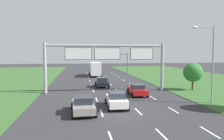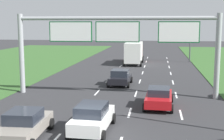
{
  "view_description": "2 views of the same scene",
  "coord_description": "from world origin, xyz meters",
  "px_view_note": "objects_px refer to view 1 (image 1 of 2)",
  "views": [
    {
      "loc": [
        -3.73,
        -19.74,
        5.51
      ],
      "look_at": [
        0.67,
        9.65,
        3.24
      ],
      "focal_mm": 35.0,
      "sensor_mm": 36.0,
      "label": 1
    },
    {
      "loc": [
        3.59,
        -15.04,
        6.14
      ],
      "look_at": [
        -0.24,
        10.91,
        2.24
      ],
      "focal_mm": 50.0,
      "sensor_mm": 36.0,
      "label": 2
    }
  ],
  "objects_px": {
    "sign_gantry": "(107,57)",
    "roadside_tree_mid": "(193,72)",
    "car_lead_silver": "(137,90)",
    "street_lamp": "(210,57)",
    "box_truck": "(95,69)",
    "car_far_ahead": "(102,82)",
    "car_near_red": "(83,105)",
    "traffic_light_mast": "(120,60)",
    "car_mid_lane": "(116,99)"
  },
  "relations": [
    {
      "from": "sign_gantry",
      "to": "street_lamp",
      "type": "xyz_separation_m",
      "value": [
        10.1,
        -9.03,
        0.1
      ]
    },
    {
      "from": "box_truck",
      "to": "traffic_light_mast",
      "type": "relative_size",
      "value": 1.49
    },
    {
      "from": "box_truck",
      "to": "car_near_red",
      "type": "bearing_deg",
      "value": -96.02
    },
    {
      "from": "car_mid_lane",
      "to": "traffic_light_mast",
      "type": "distance_m",
      "value": 35.16
    },
    {
      "from": "sign_gantry",
      "to": "roadside_tree_mid",
      "type": "bearing_deg",
      "value": -2.88
    },
    {
      "from": "car_lead_silver",
      "to": "car_far_ahead",
      "type": "height_order",
      "value": "car_far_ahead"
    },
    {
      "from": "box_truck",
      "to": "sign_gantry",
      "type": "bearing_deg",
      "value": -89.68
    },
    {
      "from": "car_far_ahead",
      "to": "street_lamp",
      "type": "distance_m",
      "value": 17.68
    },
    {
      "from": "box_truck",
      "to": "car_lead_silver",
      "type": "bearing_deg",
      "value": -81.54
    },
    {
      "from": "car_near_red",
      "to": "car_lead_silver",
      "type": "distance_m",
      "value": 10.44
    },
    {
      "from": "car_far_ahead",
      "to": "street_lamp",
      "type": "height_order",
      "value": "street_lamp"
    },
    {
      "from": "car_lead_silver",
      "to": "roadside_tree_mid",
      "type": "distance_m",
      "value": 9.78
    },
    {
      "from": "car_mid_lane",
      "to": "car_near_red",
      "type": "bearing_deg",
      "value": -152.03
    },
    {
      "from": "car_mid_lane",
      "to": "sign_gantry",
      "type": "bearing_deg",
      "value": 90.99
    },
    {
      "from": "car_far_ahead",
      "to": "street_lamp",
      "type": "xyz_separation_m",
      "value": [
        10.34,
        -13.69,
        4.29
      ]
    },
    {
      "from": "roadside_tree_mid",
      "to": "traffic_light_mast",
      "type": "bearing_deg",
      "value": 103.49
    },
    {
      "from": "car_near_red",
      "to": "roadside_tree_mid",
      "type": "xyz_separation_m",
      "value": [
        16.4,
        10.19,
        1.93
      ]
    },
    {
      "from": "car_lead_silver",
      "to": "street_lamp",
      "type": "xyz_separation_m",
      "value": [
        6.48,
        -5.77,
        4.33
      ]
    },
    {
      "from": "box_truck",
      "to": "roadside_tree_mid",
      "type": "bearing_deg",
      "value": -60.08
    },
    {
      "from": "traffic_light_mast",
      "to": "sign_gantry",
      "type": "bearing_deg",
      "value": -104.78
    },
    {
      "from": "traffic_light_mast",
      "to": "street_lamp",
      "type": "relative_size",
      "value": 0.66
    },
    {
      "from": "traffic_light_mast",
      "to": "street_lamp",
      "type": "distance_m",
      "value": 34.4
    },
    {
      "from": "car_lead_silver",
      "to": "traffic_light_mast",
      "type": "bearing_deg",
      "value": 86.23
    },
    {
      "from": "car_mid_lane",
      "to": "roadside_tree_mid",
      "type": "height_order",
      "value": "roadside_tree_mid"
    },
    {
      "from": "car_far_ahead",
      "to": "roadside_tree_mid",
      "type": "relative_size",
      "value": 0.97
    },
    {
      "from": "car_near_red",
      "to": "roadside_tree_mid",
      "type": "bearing_deg",
      "value": 29.23
    },
    {
      "from": "car_near_red",
      "to": "sign_gantry",
      "type": "xyz_separation_m",
      "value": [
        3.56,
        10.84,
        4.2
      ]
    },
    {
      "from": "car_lead_silver",
      "to": "car_mid_lane",
      "type": "height_order",
      "value": "car_mid_lane"
    },
    {
      "from": "traffic_light_mast",
      "to": "roadside_tree_mid",
      "type": "distance_m",
      "value": 26.58
    },
    {
      "from": "car_near_red",
      "to": "roadside_tree_mid",
      "type": "height_order",
      "value": "roadside_tree_mid"
    },
    {
      "from": "car_lead_silver",
      "to": "street_lamp",
      "type": "bearing_deg",
      "value": -39.36
    },
    {
      "from": "street_lamp",
      "to": "roadside_tree_mid",
      "type": "height_order",
      "value": "street_lamp"
    },
    {
      "from": "car_far_ahead",
      "to": "street_lamp",
      "type": "relative_size",
      "value": 0.47
    },
    {
      "from": "car_far_ahead",
      "to": "sign_gantry",
      "type": "distance_m",
      "value": 6.27
    },
    {
      "from": "car_far_ahead",
      "to": "roadside_tree_mid",
      "type": "distance_m",
      "value": 14.23
    },
    {
      "from": "box_truck",
      "to": "traffic_light_mast",
      "type": "distance_m",
      "value": 7.83
    },
    {
      "from": "car_lead_silver",
      "to": "box_truck",
      "type": "distance_m",
      "value": 25.43
    },
    {
      "from": "car_far_ahead",
      "to": "box_truck",
      "type": "distance_m",
      "value": 17.23
    },
    {
      "from": "car_near_red",
      "to": "street_lamp",
      "type": "distance_m",
      "value": 14.44
    },
    {
      "from": "box_truck",
      "to": "street_lamp",
      "type": "relative_size",
      "value": 0.98
    },
    {
      "from": "car_lead_silver",
      "to": "car_far_ahead",
      "type": "xyz_separation_m",
      "value": [
        -3.85,
        7.93,
        0.04
      ]
    },
    {
      "from": "traffic_light_mast",
      "to": "roadside_tree_mid",
      "type": "xyz_separation_m",
      "value": [
        6.19,
        -25.82,
        -1.17
      ]
    },
    {
      "from": "car_lead_silver",
      "to": "roadside_tree_mid",
      "type": "xyz_separation_m",
      "value": [
        9.22,
        2.62,
        1.95
      ]
    },
    {
      "from": "car_lead_silver",
      "to": "box_truck",
      "type": "xyz_separation_m",
      "value": [
        -3.76,
        25.13,
        1.04
      ]
    },
    {
      "from": "box_truck",
      "to": "street_lamp",
      "type": "bearing_deg",
      "value": -71.71
    },
    {
      "from": "car_near_red",
      "to": "box_truck",
      "type": "xyz_separation_m",
      "value": [
        3.42,
        32.7,
        1.02
      ]
    },
    {
      "from": "roadside_tree_mid",
      "to": "box_truck",
      "type": "bearing_deg",
      "value": 119.97
    },
    {
      "from": "car_lead_silver",
      "to": "car_far_ahead",
      "type": "bearing_deg",
      "value": 118.23
    },
    {
      "from": "street_lamp",
      "to": "traffic_light_mast",
      "type": "bearing_deg",
      "value": 95.77
    },
    {
      "from": "car_far_ahead",
      "to": "box_truck",
      "type": "xyz_separation_m",
      "value": [
        0.09,
        17.2,
        1.01
      ]
    }
  ]
}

